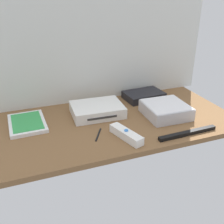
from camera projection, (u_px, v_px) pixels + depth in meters
ground_plane at (112, 123)px, 107.71cm from camera, size 100.00×48.00×2.00cm
back_wall at (92, 30)px, 114.27cm from camera, size 110.00×1.20×64.00cm
game_console at (97, 110)px, 111.82cm from camera, size 21.76×17.29×4.40cm
mini_computer at (166, 110)px, 110.67cm from camera, size 17.51×17.51×5.30cm
game_case at (27, 123)px, 104.00cm from camera, size 14.07×19.33×1.56cm
network_router at (144, 95)px, 127.46cm from camera, size 18.79×13.28×3.40cm
remote_wand at (127, 134)px, 94.70cm from camera, size 7.76×15.21×3.40cm
sensor_bar at (188, 133)px, 97.14cm from camera, size 24.04×2.48×1.40cm
stylus_pen at (98, 134)px, 97.17cm from camera, size 4.95×8.22×0.70cm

